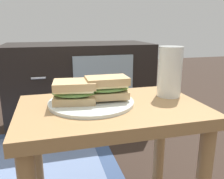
% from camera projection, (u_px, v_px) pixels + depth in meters
% --- Properties ---
extents(side_table, '(0.56, 0.36, 0.46)m').
position_uv_depth(side_table, '(112.00, 132.00, 0.75)').
color(side_table, '#A37A4C').
rests_on(side_table, ground).
extents(tv_cabinet, '(0.96, 0.46, 0.58)m').
position_uv_depth(tv_cabinet, '(80.00, 85.00, 1.66)').
color(tv_cabinet, black).
rests_on(tv_cabinet, ground).
extents(area_rug, '(0.93, 0.90, 0.01)m').
position_uv_depth(area_rug, '(24.00, 169.00, 1.18)').
color(area_rug, '#384C72').
rests_on(area_rug, ground).
extents(plate, '(0.27, 0.27, 0.01)m').
position_uv_depth(plate, '(91.00, 102.00, 0.74)').
color(plate, silver).
rests_on(plate, side_table).
extents(sandwich_front, '(0.15, 0.12, 0.07)m').
position_uv_depth(sandwich_front, '(75.00, 92.00, 0.71)').
color(sandwich_front, tan).
rests_on(sandwich_front, plate).
extents(sandwich_back, '(0.14, 0.09, 0.07)m').
position_uv_depth(sandwich_back, '(107.00, 87.00, 0.74)').
color(sandwich_back, tan).
rests_on(sandwich_back, plate).
extents(beer_glass, '(0.08, 0.08, 0.17)m').
position_uv_depth(beer_glass, '(170.00, 73.00, 0.80)').
color(beer_glass, silver).
rests_on(beer_glass, side_table).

